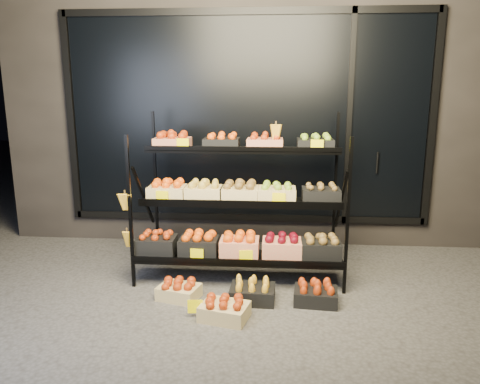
# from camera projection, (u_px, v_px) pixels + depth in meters

# --- Properties ---
(ground) EXTENTS (24.00, 24.00, 0.00)m
(ground) POSITION_uv_depth(u_px,v_px,m) (236.00, 298.00, 4.38)
(ground) COLOR #514F4C
(ground) RESTS_ON ground
(building) EXTENTS (6.00, 2.08, 3.50)m
(building) POSITION_uv_depth(u_px,v_px,m) (251.00, 100.00, 6.50)
(building) COLOR #2D2826
(building) RESTS_ON ground
(display_rack) EXTENTS (2.18, 1.02, 1.67)m
(display_rack) POSITION_uv_depth(u_px,v_px,m) (240.00, 201.00, 4.79)
(display_rack) COLOR black
(display_rack) RESTS_ON ground
(tag_floor_a) EXTENTS (0.13, 0.01, 0.12)m
(tag_floor_a) POSITION_uv_depth(u_px,v_px,m) (195.00, 311.00, 4.00)
(tag_floor_a) COLOR #FFED00
(tag_floor_a) RESTS_ON ground
(floor_crate_left) EXTENTS (0.42, 0.36, 0.19)m
(floor_crate_left) POSITION_uv_depth(u_px,v_px,m) (179.00, 289.00, 4.35)
(floor_crate_left) COLOR #DDC37F
(floor_crate_left) RESTS_ON ground
(floor_crate_midleft) EXTENTS (0.42, 0.31, 0.20)m
(floor_crate_midleft) POSITION_uv_depth(u_px,v_px,m) (252.00, 291.00, 4.30)
(floor_crate_midleft) COLOR black
(floor_crate_midleft) RESTS_ON ground
(floor_crate_midright) EXTENTS (0.45, 0.38, 0.20)m
(floor_crate_midright) POSITION_uv_depth(u_px,v_px,m) (224.00, 309.00, 3.96)
(floor_crate_midright) COLOR #DDC37F
(floor_crate_midright) RESTS_ON ground
(floor_crate_right) EXTENTS (0.41, 0.32, 0.20)m
(floor_crate_right) POSITION_uv_depth(u_px,v_px,m) (316.00, 294.00, 4.25)
(floor_crate_right) COLOR black
(floor_crate_right) RESTS_ON ground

